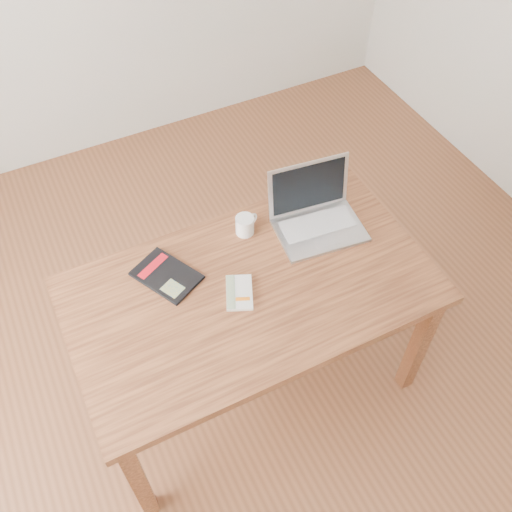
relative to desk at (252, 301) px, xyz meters
name	(u,v)px	position (x,y,z in m)	size (l,w,h in m)	color
room	(229,162)	(-0.04, 0.07, 0.69)	(4.04, 4.04, 2.70)	brown
desk	(252,301)	(0.00, 0.00, 0.00)	(1.43, 0.82, 0.75)	brown
white_guidebook	(239,293)	(-0.06, -0.01, 0.10)	(0.16, 0.19, 0.01)	silver
black_guidebook	(166,275)	(-0.28, 0.20, 0.10)	(0.27, 0.30, 0.01)	black
laptop	(316,214)	(0.39, 0.18, 0.14)	(0.39, 0.33, 0.25)	silver
coffee_mug	(245,224)	(0.11, 0.27, 0.13)	(0.11, 0.08, 0.08)	white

